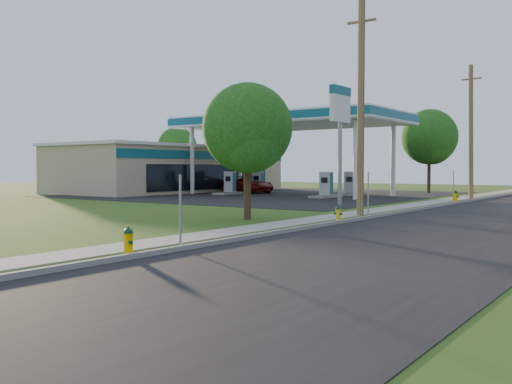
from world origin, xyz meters
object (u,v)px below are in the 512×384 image
(tree_lot, at_px, (430,139))
(tree_back, at_px, (177,148))
(fuel_pump_ne, at_px, (326,188))
(fuel_pump_se, at_px, (351,187))
(car_red, at_px, (247,185))
(utility_pole_mid, at_px, (361,107))
(fuel_pump_nw, at_px, (230,186))
(price_pylon, at_px, (340,111))
(hydrant_near, at_px, (128,242))
(fuel_pump_sw, at_px, (258,185))
(tree_verge, at_px, (248,131))
(hydrant_mid, at_px, (338,214))
(utility_pole_far, at_px, (471,131))
(hydrant_far, at_px, (456,197))

(tree_lot, height_order, tree_back, tree_lot)
(fuel_pump_ne, xyz_separation_m, fuel_pump_se, (0.00, 4.00, 0.00))
(car_red, bearing_deg, utility_pole_mid, -117.08)
(utility_pole_mid, xyz_separation_m, fuel_pump_nw, (-17.90, 13.00, -4.23))
(utility_pole_mid, xyz_separation_m, tree_lot, (-5.35, 25.13, -0.25))
(utility_pole_mid, distance_m, fuel_pump_ne, 16.31)
(price_pylon, bearing_deg, fuel_pump_ne, 123.69)
(hydrant_near, bearing_deg, price_pylon, 103.10)
(fuel_pump_sw, relative_size, tree_verge, 0.56)
(fuel_pump_sw, bearing_deg, utility_pole_mid, -43.52)
(fuel_pump_se, bearing_deg, fuel_pump_nw, -156.04)
(utility_pole_mid, height_order, hydrant_mid, utility_pole_mid)
(utility_pole_far, relative_size, tree_back, 1.39)
(fuel_pump_ne, distance_m, fuel_pump_sw, 9.85)
(utility_pole_far, distance_m, fuel_pump_ne, 10.99)
(fuel_pump_nw, distance_m, hydrant_near, 33.27)
(fuel_pump_ne, distance_m, price_pylon, 10.17)
(fuel_pump_sw, xyz_separation_m, tree_back, (-15.73, 6.28, 3.68))
(tree_verge, relative_size, tree_back, 0.84)
(hydrant_far, bearing_deg, fuel_pump_ne, 173.56)
(fuel_pump_nw, height_order, fuel_pump_se, same)
(price_pylon, bearing_deg, car_red, 143.76)
(tree_back, bearing_deg, price_pylon, -30.87)
(price_pylon, distance_m, car_red, 18.63)
(utility_pole_mid, xyz_separation_m, tree_back, (-33.63, 23.28, -0.55))
(price_pylon, relative_size, hydrant_mid, 9.88)
(tree_verge, height_order, hydrant_mid, tree_verge)
(tree_lot, distance_m, hydrant_near, 40.37)
(fuel_pump_se, relative_size, tree_verge, 0.56)
(utility_pole_far, bearing_deg, fuel_pump_ne, -150.67)
(fuel_pump_nw, xyz_separation_m, fuel_pump_sw, (0.00, 4.00, 0.00))
(fuel_pump_nw, height_order, tree_back, tree_back)
(tree_back, relative_size, hydrant_far, 8.48)
(fuel_pump_nw, xyz_separation_m, tree_lot, (12.55, 12.13, 3.98))
(fuel_pump_sw, distance_m, tree_lot, 15.48)
(car_red, bearing_deg, fuel_pump_sw, -18.55)
(fuel_pump_ne, relative_size, tree_back, 0.47)
(tree_lot, bearing_deg, fuel_pump_ne, -106.34)
(fuel_pump_se, bearing_deg, hydrant_far, -27.74)
(tree_verge, height_order, hydrant_far, tree_verge)
(utility_pole_mid, distance_m, tree_back, 40.91)
(hydrant_far, bearing_deg, car_red, 167.53)
(tree_lot, xyz_separation_m, car_red, (-13.10, -8.97, -3.97))
(utility_pole_far, xyz_separation_m, hydrant_mid, (0.76, -21.61, -4.46))
(fuel_pump_se, bearing_deg, car_red, -174.96)
(fuel_pump_ne, height_order, fuel_pump_sw, same)
(tree_verge, relative_size, hydrant_near, 7.65)
(price_pylon, distance_m, hydrant_far, 9.40)
(tree_verge, bearing_deg, fuel_pump_sw, 124.65)
(utility_pole_mid, height_order, utility_pole_far, utility_pole_mid)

